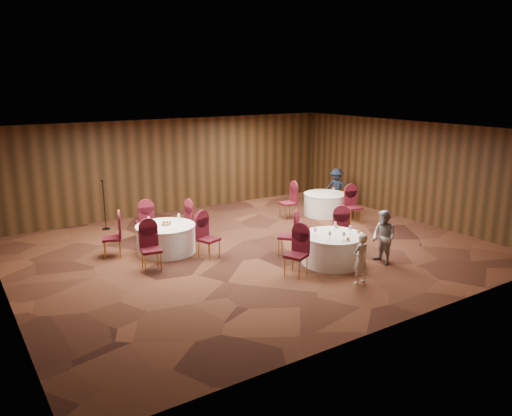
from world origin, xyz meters
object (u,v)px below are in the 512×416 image
woman_a (361,259)px  man_c (336,188)px  table_main (333,249)px  woman_b (384,237)px  mic_stand (105,215)px  table_right (325,204)px  table_left (166,238)px

woman_a → man_c: size_ratio=0.83×
table_main → woman_b: 1.28m
woman_a → woman_b: bearing=-156.2°
table_main → mic_stand: size_ratio=1.01×
mic_stand → woman_a: 8.14m
table_right → mic_stand: 7.15m
table_main → man_c: size_ratio=1.11×
table_main → man_c: 5.90m
table_main → woman_b: size_ratio=1.14×
table_main → man_c: man_c is taller
table_main → woman_b: woman_b is taller
woman_b → table_left: bearing=-124.5°
mic_stand → woman_a: mic_stand is taller
table_left → table_right: 6.06m
table_right → mic_stand: size_ratio=0.93×
table_main → table_right: size_ratio=1.09×
woman_a → man_c: bearing=-128.0°
table_left → woman_b: (4.18, -3.73, 0.30)m
table_right → table_left: bearing=-174.1°
table_main → table_right: bearing=51.8°
table_left → table_right: bearing=5.9°
woman_a → man_c: 7.11m
woman_b → man_c: man_c is taller
table_right → man_c: bearing=31.3°
woman_b → man_c: bearing=156.8°
table_main → woman_a: bearing=-104.6°
table_left → table_right: size_ratio=1.10×
mic_stand → woman_a: size_ratio=1.32×
table_left → man_c: (7.12, 1.29, 0.32)m
mic_stand → man_c: 8.03m
table_right → woman_a: bearing=-123.0°
table_left → mic_stand: size_ratio=1.02×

